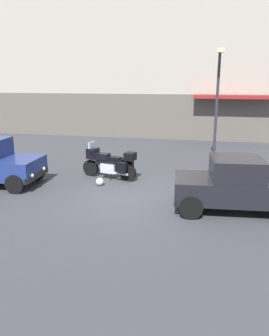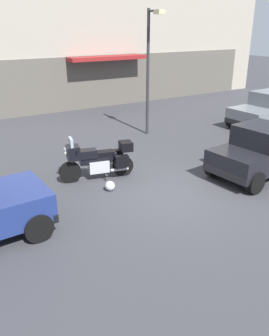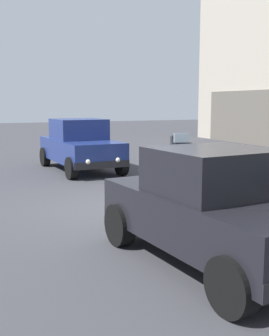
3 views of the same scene
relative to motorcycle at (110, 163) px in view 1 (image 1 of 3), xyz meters
name	(u,v)px [view 1 (image 1 of 3)]	position (x,y,z in m)	size (l,w,h in m)	color
ground_plane	(131,198)	(1.27, -2.00, -0.62)	(80.00, 80.00, 0.00)	#38383D
building_facade_rear	(173,61)	(1.27, 10.32, 4.20)	(30.68, 3.40, 9.73)	#A89E8E
motorcycle	(110,163)	(0.00, 0.00, 0.00)	(2.23, 1.02, 1.36)	black
helmet	(100,182)	(-0.11, -0.92, -0.48)	(0.28, 0.28, 0.28)	silver
car_compact_side	(235,185)	(4.40, -2.34, 0.15)	(3.57, 1.96, 1.56)	black
streetlamp_curbside	(217,96)	(3.90, 3.08, 2.37)	(0.28, 0.94, 4.94)	#2D2D33
bollard_curbside	(2,145)	(-6.63, 3.15, -0.18)	(0.16, 0.16, 0.84)	#333338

